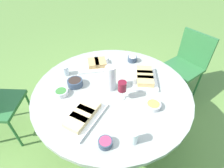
{
  "coord_description": "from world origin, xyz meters",
  "views": [
    {
      "loc": [
        -0.9,
        0.77,
        1.79
      ],
      "look_at": [
        0.0,
        0.0,
        0.77
      ],
      "focal_mm": 28.0,
      "sensor_mm": 36.0,
      "label": 1
    }
  ],
  "objects": [
    {
      "name": "cup_water_far",
      "position": [
        -0.5,
        0.23,
        0.76
      ],
      "size": [
        0.06,
        0.06,
        0.1
      ],
      "color": "silver",
      "rests_on": "dining_table"
    },
    {
      "name": "ground_plane",
      "position": [
        0.0,
        0.0,
        0.0
      ],
      "size": [
        40.0,
        40.0,
        0.0
      ],
      "primitive_type": "plane",
      "color": "#668E42"
    },
    {
      "name": "wine_glass",
      "position": [
        -0.14,
        0.01,
        0.84
      ],
      "size": [
        0.07,
        0.07,
        0.18
      ],
      "color": "silver",
      "rests_on": "dining_table"
    },
    {
      "name": "platter_bread_main",
      "position": [
        0.39,
        -0.1,
        0.74
      ],
      "size": [
        0.37,
        0.4,
        0.07
      ],
      "color": "white",
      "rests_on": "dining_table"
    },
    {
      "name": "bowl_salad",
      "position": [
        0.23,
        0.39,
        0.74
      ],
      "size": [
        0.12,
        0.12,
        0.05
      ],
      "color": "silver",
      "rests_on": "dining_table"
    },
    {
      "name": "water_pitcher",
      "position": [
        0.02,
        -0.0,
        0.83
      ],
      "size": [
        0.1,
        0.09,
        0.24
      ],
      "color": "silver",
      "rests_on": "dining_table"
    },
    {
      "name": "handbag",
      "position": [
        0.83,
        -1.02,
        0.13
      ],
      "size": [
        0.3,
        0.14,
        0.37
      ],
      "color": "maroon",
      "rests_on": "ground_plane"
    },
    {
      "name": "bowl_olives",
      "position": [
        0.26,
        0.23,
        0.75
      ],
      "size": [
        0.14,
        0.14,
        0.06
      ],
      "color": "#334256",
      "rests_on": "dining_table"
    },
    {
      "name": "cup_water_near",
      "position": [
        0.47,
        0.21,
        0.76
      ],
      "size": [
        0.07,
        0.07,
        0.09
      ],
      "color": "silver",
      "rests_on": "dining_table"
    },
    {
      "name": "platter_charcuterie",
      "position": [
        -0.11,
        0.38,
        0.74
      ],
      "size": [
        0.35,
        0.45,
        0.06
      ],
      "color": "white",
      "rests_on": "dining_table"
    },
    {
      "name": "bowl_fries",
      "position": [
        -0.38,
        -0.11,
        0.74
      ],
      "size": [
        0.12,
        0.12,
        0.04
      ],
      "color": "silver",
      "rests_on": "dining_table"
    },
    {
      "name": "platter_sandwich_side",
      "position": [
        -0.1,
        -0.33,
        0.74
      ],
      "size": [
        0.42,
        0.42,
        0.06
      ],
      "color": "white",
      "rests_on": "dining_table"
    },
    {
      "name": "bowl_dip_cream",
      "position": [
        0.21,
        -0.47,
        0.75
      ],
      "size": [
        0.1,
        0.1,
        0.06
      ],
      "color": "#334256",
      "rests_on": "dining_table"
    },
    {
      "name": "dining_table",
      "position": [
        0.0,
        0.0,
        0.63
      ],
      "size": [
        1.43,
        1.43,
        0.71
      ],
      "color": "#4C4C51",
      "rests_on": "ground_plane"
    },
    {
      "name": "chair_near_left",
      "position": [
        -0.07,
        -1.23,
        0.52
      ],
      "size": [
        0.46,
        0.44,
        0.89
      ],
      "color": "#2D6B38",
      "rests_on": "ground_plane"
    },
    {
      "name": "bowl_dip_red",
      "position": [
        -0.4,
        0.39,
        0.74
      ],
      "size": [
        0.1,
        0.1,
        0.05
      ],
      "color": "#334256",
      "rests_on": "dining_table"
    }
  ]
}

